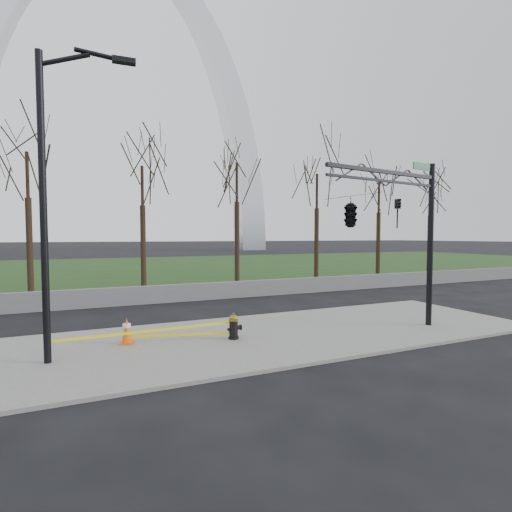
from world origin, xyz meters
name	(u,v)px	position (x,y,z in m)	size (l,w,h in m)	color
ground	(285,335)	(0.00, 0.00, 0.00)	(500.00, 500.00, 0.00)	black
sidewalk	(285,334)	(0.00, 0.00, 0.05)	(18.00, 6.00, 0.10)	slate
grass_strip	(154,267)	(0.00, 30.00, 0.03)	(120.00, 40.00, 0.06)	#183814
guardrail	(215,291)	(0.00, 8.00, 0.45)	(60.00, 0.30, 0.90)	#59595B
gateway_arch	(120,100)	(0.00, 75.00, 32.50)	(66.00, 6.00, 65.00)	silver
tree_row	(192,219)	(-0.21, 12.00, 4.45)	(45.58, 4.00, 8.90)	black
fire_hydrant	(234,327)	(-1.89, -0.08, 0.48)	(0.51, 0.34, 0.83)	black
traffic_cone	(127,331)	(-5.07, 0.74, 0.49)	(0.52, 0.52, 0.79)	#ED5A0C
street_light	(53,184)	(-6.87, -0.29, 4.69)	(2.39, 0.34, 8.21)	black
traffic_signal_mast	(368,212)	(2.16, -1.57, 4.15)	(5.07, 2.53, 6.00)	black
caution_tape	(163,332)	(-4.11, 0.02, 0.51)	(5.20, 1.02, 0.43)	#FFEC0D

